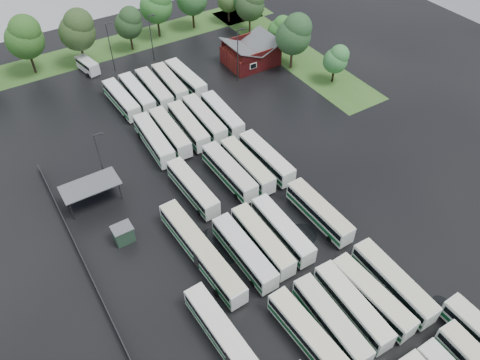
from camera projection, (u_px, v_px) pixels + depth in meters
ground at (275, 252)px, 62.30m from camera, size 160.00×160.00×0.00m
brick_building at (251, 55)px, 96.28m from camera, size 10.07×8.60×5.39m
wash_shed at (90, 186)px, 67.03m from camera, size 8.20×4.20×3.58m
utility_hut at (123, 234)px, 62.83m from camera, size 2.70×2.20×2.62m
grass_strip_north at (112, 47)px, 102.54m from camera, size 80.00×10.00×0.01m
grass_strip_east at (289, 51)px, 101.43m from camera, size 10.00×50.00×0.01m
west_fence at (93, 282)px, 58.22m from camera, size 0.10×50.00×1.20m
bus_r1c0 at (308, 334)px, 51.88m from camera, size 2.93×11.67×3.22m
bus_r1c1 at (331, 321)px, 53.06m from camera, size 2.85×11.72×3.24m
bus_r1c2 at (352, 306)px, 54.44m from camera, size 2.87×11.72×3.24m
bus_r1c3 at (372, 296)px, 55.37m from camera, size 2.99×11.81×3.26m
bus_r1c4 at (393, 282)px, 56.70m from camera, size 2.77×12.14×3.37m
bus_r2c0 at (244, 252)px, 59.98m from camera, size 2.66×12.00×3.33m
bus_r2c1 at (262, 240)px, 61.40m from camera, size 2.62×11.81×3.28m
bus_r2c2 at (282, 230)px, 62.75m from camera, size 2.60×11.68×3.24m
bus_r2c4 at (319, 212)px, 65.08m from camera, size 2.68×11.75×3.26m
bus_r3c0 at (193, 188)px, 68.52m from camera, size 2.80×11.67×3.23m
bus_r3c2 at (229, 172)px, 70.91m from camera, size 2.80×12.19×3.38m
bus_r3c3 at (247, 165)px, 71.96m from camera, size 2.59×11.97×3.33m
bus_r3c4 at (266, 158)px, 73.23m from camera, size 2.74×11.91×3.30m
bus_r4c0 at (154, 140)px, 76.44m from camera, size 3.15×12.30×3.39m
bus_r4c1 at (170, 132)px, 77.90m from camera, size 2.94×12.04×3.33m
bus_r4c2 at (188, 126)px, 79.19m from camera, size 3.08×12.00×3.31m
bus_r4c3 at (204, 119)px, 80.50m from camera, size 2.98×12.29×3.40m
bus_r4c4 at (222, 114)px, 81.56m from camera, size 2.94×11.80×3.26m
bus_r5c0 at (122, 99)px, 84.89m from camera, size 2.88×11.69×3.23m
bus_r5c1 at (137, 94)px, 86.21m from camera, size 2.53×11.75×3.27m
bus_r5c2 at (154, 89)px, 87.23m from camera, size 2.86×12.21×3.38m
bus_r5c3 at (170, 83)px, 88.83m from camera, size 2.94×11.81×3.26m
bus_r5c4 at (186, 78)px, 89.89m from camera, size 3.01×12.14×3.36m
artic_bus_west_b at (201, 251)px, 60.12m from camera, size 3.26×17.85×3.30m
artic_bus_west_c at (234, 350)px, 50.58m from camera, size 3.10×17.35×3.20m
minibus at (88, 65)px, 94.30m from camera, size 3.21×6.17×2.57m
tree_north_1 at (25, 37)px, 89.53m from camera, size 7.33×7.33×12.14m
tree_north_2 at (78, 29)px, 92.14m from camera, size 7.15×7.15×11.84m
tree_north_3 at (129, 23)px, 97.54m from camera, size 5.79×5.79×9.59m
tree_north_4 at (157, 4)px, 100.96m from camera, size 7.07×7.07×11.70m
tree_east_0 at (337, 59)px, 89.01m from camera, size 4.74×4.71×7.81m
tree_east_1 at (295, 34)px, 91.19m from camera, size 6.99×6.99×11.57m
tree_east_2 at (281, 29)px, 97.24m from camera, size 4.98×4.96×8.22m
tree_east_3 at (251, 4)px, 102.78m from camera, size 6.37×6.37×10.56m
lamp_post_ne at (238, 52)px, 88.40m from camera, size 1.66×0.32×10.76m
lamp_post_nw at (100, 157)px, 67.80m from camera, size 1.47×0.29×9.53m
lamp_post_back_w at (110, 44)px, 91.53m from camera, size 1.56×0.30×10.10m
lamp_post_back_e at (151, 35)px, 94.68m from camera, size 1.49×0.29×9.69m
puddle_1 at (455, 354)px, 52.05m from camera, size 3.91×3.91×0.01m
puddle_2 at (220, 246)px, 63.04m from camera, size 6.84×6.84×0.01m
puddle_3 at (303, 235)px, 64.41m from camera, size 4.02×4.02×0.01m
puddle_4 at (440, 303)px, 56.67m from camera, size 2.26×2.26×0.01m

